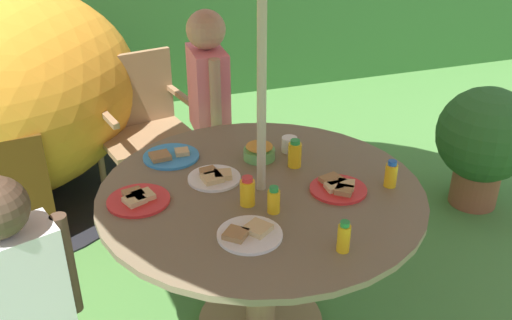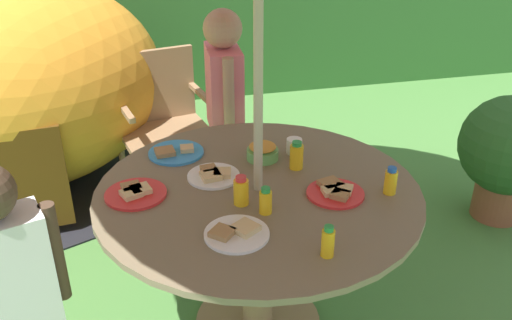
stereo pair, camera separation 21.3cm
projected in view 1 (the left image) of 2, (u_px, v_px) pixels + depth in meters
garden_table at (261, 226)px, 2.35m from camera, size 1.32×1.32×0.73m
wooden_chair at (141, 120)px, 3.41m from camera, size 0.61×0.55×0.91m
potted_plant at (484, 139)px, 3.34m from camera, size 0.58×0.58×0.76m
child_in_pink_shirt at (208, 91)px, 3.09m from camera, size 0.21×0.42×1.24m
child_in_white_shirt at (17, 290)px, 1.75m from camera, size 0.37×0.24×1.11m
snack_bowl at (259, 151)px, 2.49m from camera, size 0.14×0.14×0.08m
plate_far_right at (249, 234)px, 1.97m from camera, size 0.23×0.23×0.03m
plate_mid_left at (138, 199)px, 2.17m from camera, size 0.25×0.25×0.03m
plate_back_edge at (338, 187)px, 2.25m from camera, size 0.23×0.23×0.03m
plate_front_edge at (170, 156)px, 2.50m from camera, size 0.25×0.25×0.03m
plate_center_front at (214, 177)px, 2.33m from camera, size 0.22×0.22×0.03m
juice_bottle_near_left at (295, 154)px, 2.41m from camera, size 0.06×0.06×0.13m
juice_bottle_near_right at (274, 200)px, 2.09m from camera, size 0.05×0.05×0.11m
juice_bottle_far_left at (344, 237)px, 1.88m from camera, size 0.04×0.04×0.12m
juice_bottle_center_back at (247, 192)px, 2.14m from camera, size 0.06×0.06×0.12m
juice_bottle_mid_right at (391, 174)px, 2.26m from camera, size 0.05×0.05×0.12m
cup_near at (289, 144)px, 2.55m from camera, size 0.07×0.07×0.07m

